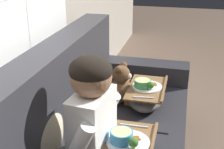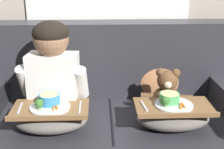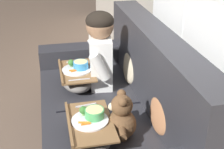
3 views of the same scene
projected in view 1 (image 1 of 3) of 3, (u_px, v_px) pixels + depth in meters
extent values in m
cube|color=#2D2D33|center=(59.00, 84.00, 2.13)|extent=(1.94, 0.22, 0.57)
cube|color=#2D2D33|center=(135.00, 70.00, 2.89)|extent=(0.22, 0.98, 0.18)
cube|color=black|center=(115.00, 127.00, 2.15)|extent=(0.01, 0.72, 0.01)
ellipsoid|color=#C1B293|center=(47.00, 128.00, 1.81)|extent=(0.37, 0.18, 0.39)
ellipsoid|color=#B2754C|center=(87.00, 78.00, 2.49)|extent=(0.35, 0.17, 0.36)
cube|color=white|center=(92.00, 128.00, 1.74)|extent=(0.34, 0.21, 0.43)
sphere|color=#936B4C|center=(91.00, 77.00, 1.62)|extent=(0.22, 0.22, 0.22)
ellipsoid|color=black|center=(91.00, 70.00, 1.60)|extent=(0.23, 0.23, 0.16)
cylinder|color=white|center=(81.00, 142.00, 1.56)|extent=(0.10, 0.18, 0.24)
cylinder|color=white|center=(107.00, 109.00, 1.88)|extent=(0.10, 0.18, 0.24)
sphere|color=brown|center=(121.00, 91.00, 2.46)|extent=(0.19, 0.19, 0.19)
sphere|color=brown|center=(121.00, 74.00, 2.40)|extent=(0.14, 0.14, 0.14)
sphere|color=brown|center=(119.00, 70.00, 2.34)|extent=(0.06, 0.06, 0.06)
sphere|color=brown|center=(124.00, 65.00, 2.42)|extent=(0.06, 0.06, 0.06)
sphere|color=beige|center=(129.00, 76.00, 2.38)|extent=(0.05, 0.05, 0.05)
sphere|color=black|center=(130.00, 76.00, 2.38)|extent=(0.02, 0.02, 0.02)
cylinder|color=brown|center=(115.00, 95.00, 2.34)|extent=(0.10, 0.07, 0.05)
cylinder|color=brown|center=(127.00, 83.00, 2.55)|extent=(0.10, 0.07, 0.05)
cylinder|color=brown|center=(130.00, 104.00, 2.41)|extent=(0.06, 0.09, 0.05)
cylinder|color=brown|center=(134.00, 99.00, 2.49)|extent=(0.06, 0.09, 0.05)
cube|color=brown|center=(128.00, 144.00, 1.72)|extent=(0.46, 0.28, 0.01)
cube|color=brown|center=(152.00, 145.00, 1.68)|extent=(0.46, 0.02, 0.02)
cylinder|color=silver|center=(128.00, 142.00, 1.71)|extent=(0.24, 0.24, 0.01)
cylinder|color=#3889C1|center=(121.00, 136.00, 1.70)|extent=(0.13, 0.13, 0.06)
cylinder|color=#E5D189|center=(122.00, 132.00, 1.69)|extent=(0.11, 0.11, 0.01)
sphere|color=#38702D|center=(133.00, 142.00, 1.64)|extent=(0.05, 0.05, 0.05)
cylinder|color=#7A9E56|center=(133.00, 147.00, 1.65)|extent=(0.02, 0.02, 0.02)
cylinder|color=orange|center=(136.00, 139.00, 1.72)|extent=(0.02, 0.05, 0.01)
cylinder|color=orange|center=(135.00, 137.00, 1.74)|extent=(0.02, 0.05, 0.01)
cube|color=silver|center=(134.00, 126.00, 1.88)|extent=(0.01, 0.17, 0.01)
ellipsoid|color=slate|center=(147.00, 97.00, 2.42)|extent=(0.45, 0.27, 0.14)
cube|color=brown|center=(147.00, 88.00, 2.39)|extent=(0.47, 0.28, 0.01)
cube|color=brown|center=(164.00, 88.00, 2.36)|extent=(0.47, 0.02, 0.02)
cylinder|color=silver|center=(147.00, 87.00, 2.39)|extent=(0.23, 0.23, 0.01)
cylinder|color=#4CAD60|center=(142.00, 83.00, 2.36)|extent=(0.12, 0.12, 0.06)
cylinder|color=#E5D189|center=(143.00, 80.00, 2.35)|extent=(0.11, 0.11, 0.01)
sphere|color=#38702D|center=(150.00, 85.00, 2.31)|extent=(0.05, 0.05, 0.05)
cylinder|color=#7A9E56|center=(150.00, 88.00, 2.32)|extent=(0.02, 0.02, 0.02)
cylinder|color=orange|center=(153.00, 84.00, 2.40)|extent=(0.03, 0.07, 0.01)
cylinder|color=orange|center=(152.00, 83.00, 2.42)|extent=(0.01, 0.06, 0.01)
cube|color=silver|center=(143.00, 97.00, 2.22)|extent=(0.03, 0.14, 0.01)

